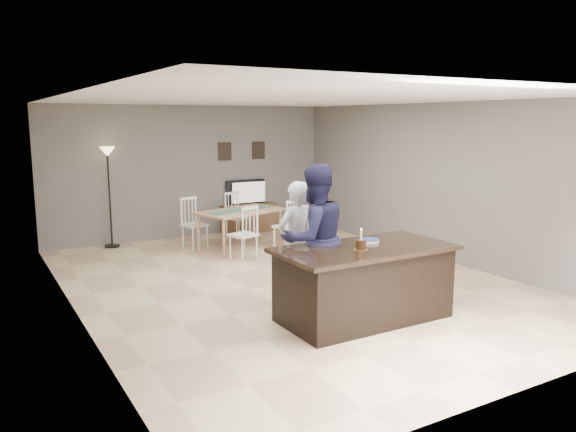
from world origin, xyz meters
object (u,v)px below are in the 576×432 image
television (247,192)px  woman (296,242)px  man (314,239)px  floor_lamp (108,170)px  kitchen_island (364,283)px  tv_console (249,218)px  dining_table (240,217)px  birthday_cake (361,245)px  plate_stack (369,241)px

television → woman: bearing=71.4°
woman → man: bearing=75.9°
television → floor_lamp: bearing=1.0°
kitchen_island → floor_lamp: 5.94m
tv_console → television: (0.00, 0.07, 0.56)m
dining_table → man: bearing=-117.2°
tv_console → birthday_cake: birthday_cake is taller
man → woman: bearing=-91.1°
plate_stack → floor_lamp: bearing=109.6°
birthday_cake → floor_lamp: bearing=105.6°
kitchen_island → man: (-0.37, 0.55, 0.48)m
man → birthday_cake: 0.69m
kitchen_island → dining_table: size_ratio=1.02×
woman → dining_table: size_ratio=0.76×
television → man: (-1.57, -5.09, 0.07)m
kitchen_island → man: size_ratio=1.15×
television → woman: 4.88m
kitchen_island → birthday_cake: size_ratio=8.46×
kitchen_island → television: 5.78m
kitchen_island → plate_stack: (0.21, 0.18, 0.47)m
tv_console → dining_table: (-0.86, -1.37, 0.31)m
woman → television: bearing=-121.4°
woman → birthday_cake: (0.22, -1.11, 0.15)m
man → dining_table: bearing=-100.7°
tv_console → plate_stack: 5.52m
kitchen_island → woman: size_ratio=1.33×
man → floor_lamp: 5.25m
kitchen_island → floor_lamp: floor_lamp is taller
floor_lamp → woman: bearing=-73.4°
kitchen_island → plate_stack: plate_stack is taller
dining_table → floor_lamp: size_ratio=1.11×
man → plate_stack: size_ratio=7.33×
woman → dining_table: 3.27m
kitchen_island → tv_console: bearing=77.8°
birthday_cake → kitchen_island: bearing=35.2°
birthday_cake → television: bearing=76.9°
tv_console → dining_table: bearing=-122.1°
tv_console → man: 5.30m
television → birthday_cake: bearing=76.9°
television → dining_table: size_ratio=0.43×
man → kitchen_island: bearing=124.1°
woman → dining_table: bearing=-115.1°
plate_stack → floor_lamp: floor_lamp is taller
television → tv_console: bearing=90.0°
man → birthday_cake: bearing=110.4°
tv_console → plate_stack: plate_stack is taller
man → plate_stack: (0.57, -0.37, -0.02)m
woman → man: 0.48m
birthday_cake → plate_stack: 0.43m
tv_console → floor_lamp: 3.15m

